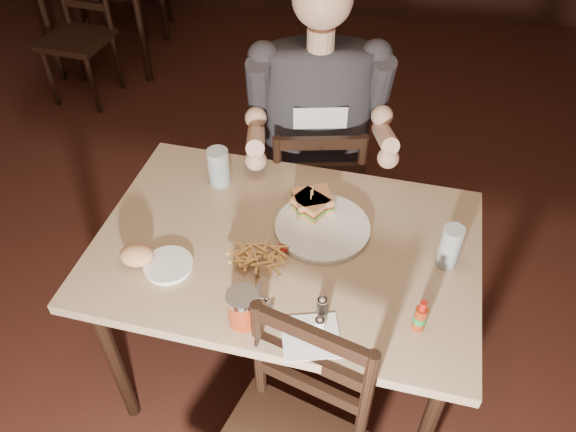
# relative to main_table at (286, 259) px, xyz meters

# --- Properties ---
(room_shell) EXTENTS (7.00, 7.00, 7.00)m
(room_shell) POSITION_rel_main_table_xyz_m (-0.17, 0.01, 0.71)
(room_shell) COLOR black
(room_shell) RESTS_ON ground
(main_table) EXTENTS (1.35, 0.98, 0.77)m
(main_table) POSITION_rel_main_table_xyz_m (0.00, 0.00, 0.00)
(main_table) COLOR tan
(main_table) RESTS_ON ground
(chair_far) EXTENTS (0.47, 0.50, 0.88)m
(chair_far) POSITION_rel_main_table_xyz_m (0.04, 0.64, -0.25)
(chair_far) COLOR black
(chair_far) RESTS_ON ground
(bg_chair_near) EXTENTS (0.46, 0.49, 0.85)m
(bg_chair_near) POSITION_rel_main_table_xyz_m (-1.64, 1.96, -0.27)
(bg_chair_near) COLOR black
(bg_chair_near) RESTS_ON ground
(diner) EXTENTS (0.63, 0.53, 0.99)m
(diner) POSITION_rel_main_table_xyz_m (0.05, 0.59, 0.26)
(diner) COLOR #29272C
(diner) RESTS_ON chair_far
(dinner_plate) EXTENTS (0.35, 0.35, 0.02)m
(dinner_plate) POSITION_rel_main_table_xyz_m (0.11, 0.08, 0.09)
(dinner_plate) COLOR white
(dinner_plate) RESTS_ON main_table
(sandwich_left) EXTENTS (0.14, 0.14, 0.10)m
(sandwich_left) POSITION_rel_main_table_xyz_m (0.07, 0.15, 0.14)
(sandwich_left) COLOR tan
(sandwich_left) RESTS_ON dinner_plate
(sandwich_right) EXTENTS (0.15, 0.14, 0.10)m
(sandwich_right) POSITION_rel_main_table_xyz_m (0.07, 0.17, 0.15)
(sandwich_right) COLOR tan
(sandwich_right) RESTS_ON dinner_plate
(fries_pile) EXTENTS (0.24, 0.18, 0.04)m
(fries_pile) POSITION_rel_main_table_xyz_m (-0.08, -0.09, 0.11)
(fries_pile) COLOR #EEB564
(fries_pile) RESTS_ON dinner_plate
(ketchup_dollop) EXTENTS (0.05, 0.05, 0.01)m
(ketchup_dollop) POSITION_rel_main_table_xyz_m (-0.01, -0.04, 0.10)
(ketchup_dollop) COLOR maroon
(ketchup_dollop) RESTS_ON dinner_plate
(glass_left) EXTENTS (0.09, 0.09, 0.15)m
(glass_left) POSITION_rel_main_table_xyz_m (-0.28, 0.28, 0.15)
(glass_left) COLOR silver
(glass_left) RESTS_ON main_table
(glass_right) EXTENTS (0.07, 0.07, 0.15)m
(glass_right) POSITION_rel_main_table_xyz_m (0.52, -0.02, 0.15)
(glass_right) COLOR silver
(glass_right) RESTS_ON main_table
(hot_sauce) EXTENTS (0.04, 0.04, 0.12)m
(hot_sauce) POSITION_rel_main_table_xyz_m (0.42, -0.28, 0.13)
(hot_sauce) COLOR maroon
(hot_sauce) RESTS_ON main_table
(salt_shaker) EXTENTS (0.03, 0.03, 0.05)m
(salt_shaker) POSITION_rel_main_table_xyz_m (0.14, -0.33, 0.10)
(salt_shaker) COLOR white
(salt_shaker) RESTS_ON main_table
(pepper_shaker) EXTENTS (0.04, 0.04, 0.06)m
(pepper_shaker) POSITION_rel_main_table_xyz_m (0.14, -0.26, 0.11)
(pepper_shaker) COLOR #38332D
(pepper_shaker) RESTS_ON main_table
(syrup_dispenser) EXTENTS (0.10, 0.10, 0.12)m
(syrup_dispenser) POSITION_rel_main_table_xyz_m (-0.08, -0.32, 0.14)
(syrup_dispenser) COLOR maroon
(syrup_dispenser) RESTS_ON main_table
(napkin) EXTENTS (0.19, 0.18, 0.00)m
(napkin) POSITION_rel_main_table_xyz_m (0.12, -0.35, 0.08)
(napkin) COLOR white
(napkin) RESTS_ON main_table
(knife) EXTENTS (0.06, 0.22, 0.01)m
(knife) POSITION_rel_main_table_xyz_m (-0.06, -0.19, 0.08)
(knife) COLOR silver
(knife) RESTS_ON napkin
(fork) EXTENTS (0.04, 0.16, 0.00)m
(fork) POSITION_rel_main_table_xyz_m (-0.02, -0.33, 0.08)
(fork) COLOR silver
(fork) RESTS_ON napkin
(side_plate) EXTENTS (0.17, 0.17, 0.01)m
(side_plate) POSITION_rel_main_table_xyz_m (-0.36, -0.15, 0.08)
(side_plate) COLOR white
(side_plate) RESTS_ON main_table
(bread_roll) EXTENTS (0.12, 0.10, 0.06)m
(bread_roll) POSITION_rel_main_table_xyz_m (-0.45, -0.15, 0.12)
(bread_roll) COLOR tan
(bread_roll) RESTS_ON side_plate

